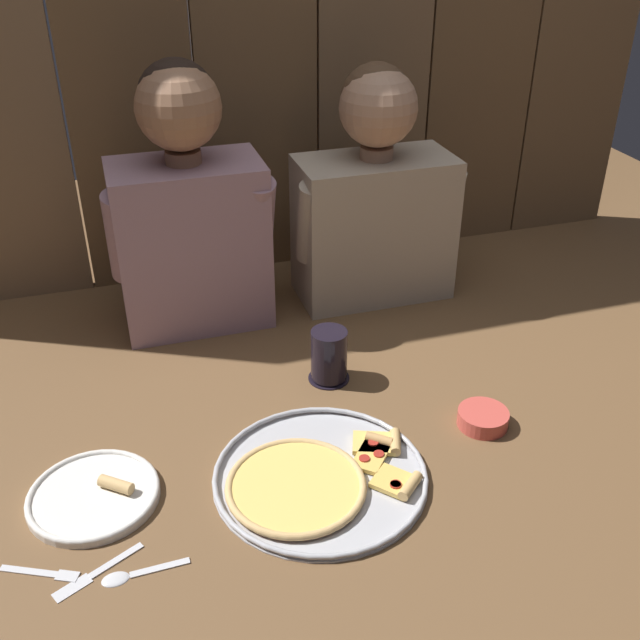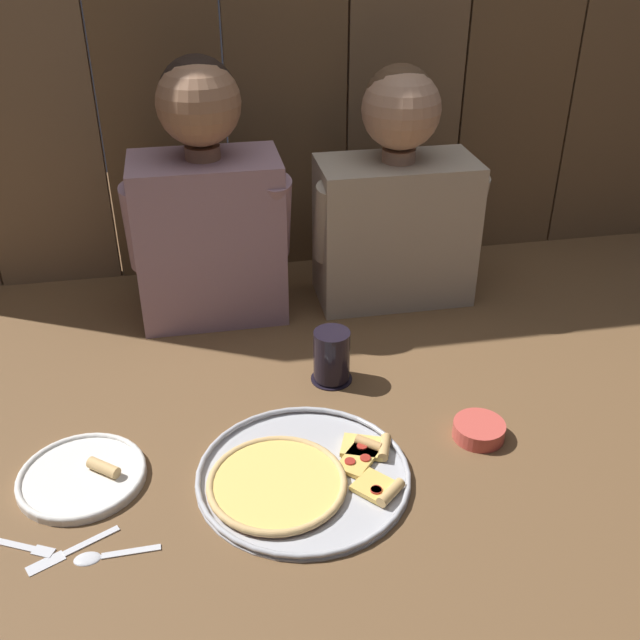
% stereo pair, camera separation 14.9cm
% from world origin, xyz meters
% --- Properties ---
extents(ground_plane, '(3.20, 3.20, 0.00)m').
position_xyz_m(ground_plane, '(0.00, 0.00, 0.00)').
color(ground_plane, brown).
extents(pizza_tray, '(0.39, 0.39, 0.03)m').
position_xyz_m(pizza_tray, '(-0.12, -0.16, 0.01)').
color(pizza_tray, '#B2B2B7').
rests_on(pizza_tray, ground).
extents(dinner_plate, '(0.23, 0.23, 0.03)m').
position_xyz_m(dinner_plate, '(-0.51, -0.08, 0.01)').
color(dinner_plate, white).
rests_on(dinner_plate, ground).
extents(drinking_glass, '(0.09, 0.09, 0.12)m').
position_xyz_m(drinking_glass, '(0.00, 0.14, 0.06)').
color(drinking_glass, black).
rests_on(drinking_glass, ground).
extents(dipping_bowl, '(0.10, 0.10, 0.03)m').
position_xyz_m(dipping_bowl, '(0.25, -0.10, 0.02)').
color(dipping_bowl, '#CC4C42').
rests_on(dipping_bowl, ground).
extents(table_fork, '(0.12, 0.07, 0.01)m').
position_xyz_m(table_fork, '(-0.59, -0.23, 0.00)').
color(table_fork, silver).
rests_on(table_fork, ground).
extents(table_knife, '(0.15, 0.08, 0.01)m').
position_xyz_m(table_knife, '(-0.51, -0.25, 0.00)').
color(table_knife, silver).
rests_on(table_knife, ground).
extents(table_spoon, '(0.14, 0.03, 0.01)m').
position_xyz_m(table_spoon, '(-0.46, -0.27, 0.00)').
color(table_spoon, silver).
rests_on(table_spoon, ground).
extents(diner_left, '(0.38, 0.22, 0.62)m').
position_xyz_m(diner_left, '(-0.23, 0.49, 0.29)').
color(diner_left, gray).
rests_on(diner_left, ground).
extents(diner_right, '(0.42, 0.20, 0.59)m').
position_xyz_m(diner_right, '(0.23, 0.49, 0.27)').
color(diner_right, '#B2A38E').
rests_on(diner_right, ground).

